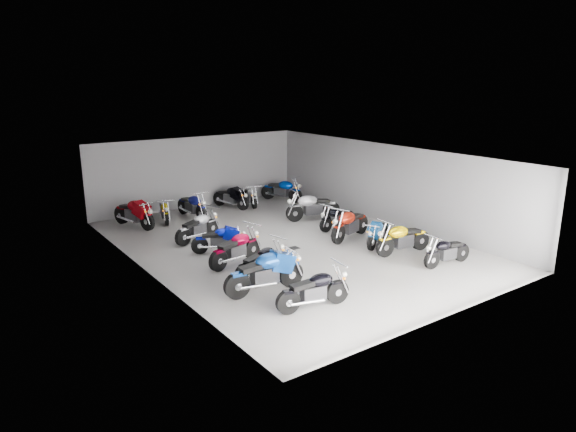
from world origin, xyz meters
name	(u,v)px	position (x,y,z in m)	size (l,w,h in m)	color
ground	(286,244)	(0.00, 0.00, 0.00)	(14.00, 14.00, 0.00)	#989590
wall_back	(197,172)	(0.00, 7.00, 1.60)	(10.00, 0.10, 3.20)	slate
wall_left	(147,223)	(-5.00, 0.00, 1.60)	(0.10, 14.00, 3.20)	slate
wall_right	(387,184)	(5.00, 0.00, 1.60)	(0.10, 14.00, 3.20)	slate
ceiling	(286,154)	(0.00, 0.00, 3.22)	(10.00, 14.00, 0.04)	black
drain_grate	(294,248)	(0.00, -0.50, 0.01)	(0.32, 0.32, 0.01)	black
motorcycle_left_a	(314,290)	(-2.44, -4.72, 0.50)	(2.07, 0.52, 0.91)	black
motorcycle_left_b	(266,273)	(-2.89, -3.14, 0.58)	(2.40, 0.53, 1.05)	black
motorcycle_left_c	(262,262)	(-2.41, -2.18, 0.49)	(2.00, 0.59, 0.89)	black
motorcycle_left_d	(236,249)	(-2.44, -0.73, 0.52)	(2.12, 0.71, 0.95)	black
motorcycle_left_e	(220,240)	(-2.31, 0.59, 0.45)	(1.77, 0.88, 0.83)	black
motorcycle_left_f	(198,227)	(-2.32, 2.23, 0.50)	(2.02, 0.82, 0.92)	black
motorcycle_right_a	(447,251)	(2.92, -4.64, 0.46)	(1.91, 0.41, 0.84)	black
motorcycle_right_b	(403,238)	(2.62, -3.06, 0.53)	(2.20, 0.50, 0.97)	black
motorcycle_right_c	(379,233)	(2.60, -1.97, 0.46)	(1.81, 0.93, 0.85)	black
motorcycle_right_d	(350,224)	(2.30, -0.80, 0.56)	(2.28, 0.82, 1.03)	black
motorcycle_right_e	(337,217)	(2.78, 0.45, 0.46)	(1.93, 0.45, 0.85)	black
motorcycle_right_f	(312,207)	(2.79, 2.04, 0.57)	(2.31, 0.83, 1.04)	black
motorcycle_back_a	(134,213)	(-3.61, 5.28, 0.57)	(0.87, 2.30, 1.04)	black
motorcycle_back_b	(164,211)	(-2.32, 5.37, 0.46)	(0.64, 1.86, 0.83)	black
motorcycle_back_c	(192,206)	(-1.12, 5.29, 0.53)	(0.48, 2.20, 0.97)	black
motorcycle_back_d	(231,197)	(1.06, 5.84, 0.50)	(0.75, 2.05, 0.93)	black
motorcycle_back_e	(250,196)	(2.00, 5.72, 0.45)	(0.60, 1.85, 0.82)	black
motorcycle_back_f	(282,190)	(3.74, 5.63, 0.54)	(1.04, 2.10, 0.98)	black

